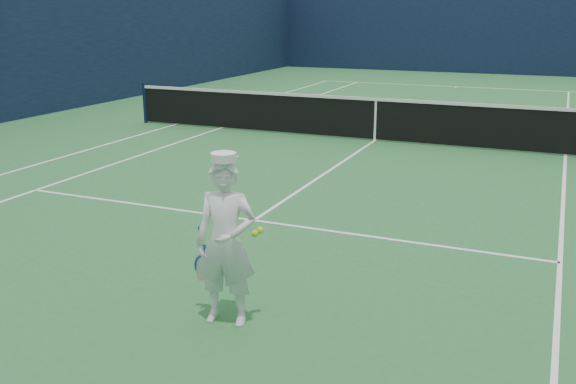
% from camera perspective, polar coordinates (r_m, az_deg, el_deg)
% --- Properties ---
extents(ground, '(80.00, 80.00, 0.00)m').
position_cam_1_polar(ground, '(15.14, 7.70, 4.52)').
color(ground, '#276732').
rests_on(ground, ground).
extents(court_markings, '(11.03, 23.83, 0.01)m').
position_cam_1_polar(court_markings, '(15.14, 7.71, 4.54)').
color(court_markings, white).
rests_on(court_markings, ground).
extents(windscreen_fence, '(20.12, 36.12, 4.00)m').
position_cam_1_polar(windscreen_fence, '(14.88, 7.99, 12.09)').
color(windscreen_fence, '#0E1934').
rests_on(windscreen_fence, ground).
extents(tennis_net, '(12.88, 0.09, 1.07)m').
position_cam_1_polar(tennis_net, '(15.04, 7.78, 6.60)').
color(tennis_net, '#141E4C').
rests_on(tennis_net, ground).
extents(tennis_player, '(0.79, 0.49, 1.69)m').
position_cam_1_polar(tennis_player, '(6.13, -5.55, -4.44)').
color(tennis_player, white).
rests_on(tennis_player, ground).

